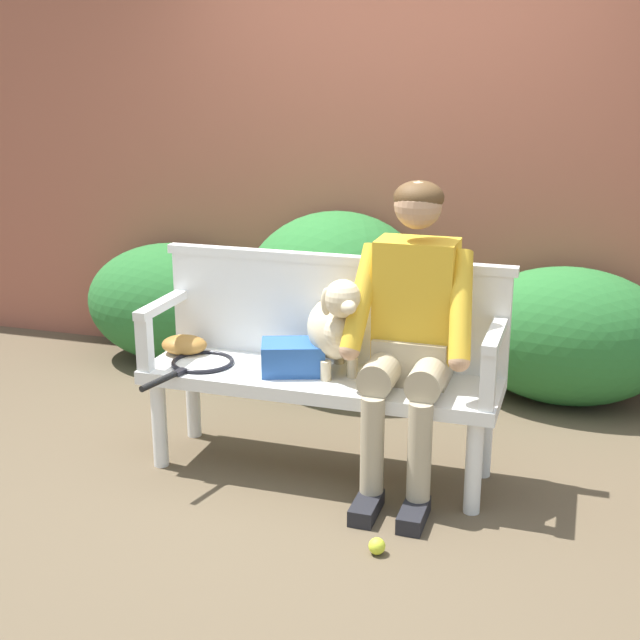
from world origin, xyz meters
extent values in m
plane|color=brown|center=(0.00, 0.00, 0.00)|extent=(40.00, 40.00, 0.00)
cube|color=#9E5642|center=(0.00, 1.62, 1.25)|extent=(8.00, 0.30, 2.50)
ellipsoid|color=#286B2D|center=(1.03, 1.22, 0.38)|extent=(1.14, 0.73, 0.76)
ellipsoid|color=#286B2D|center=(-0.29, 1.22, 0.50)|extent=(1.11, 1.08, 1.00)
ellipsoid|color=#286B2D|center=(-1.36, 1.22, 0.37)|extent=(1.12, 0.83, 0.74)
cube|color=white|center=(0.00, 0.00, 0.45)|extent=(1.61, 0.47, 0.06)
cylinder|color=white|center=(-0.72, -0.18, 0.21)|extent=(0.07, 0.07, 0.42)
cylinder|color=white|center=(0.72, -0.18, 0.21)|extent=(0.07, 0.07, 0.42)
cylinder|color=white|center=(-0.72, 0.18, 0.21)|extent=(0.07, 0.07, 0.42)
cylinder|color=white|center=(0.72, 0.18, 0.21)|extent=(0.07, 0.07, 0.42)
cube|color=white|center=(0.00, 0.21, 0.71)|extent=(1.61, 0.05, 0.46)
cube|color=white|center=(0.00, 0.21, 0.96)|extent=(1.65, 0.06, 0.04)
cube|color=white|center=(-0.76, -0.20, 0.60)|extent=(0.06, 0.06, 0.24)
cube|color=white|center=(-0.76, 0.00, 0.74)|extent=(0.06, 0.47, 0.04)
cube|color=white|center=(0.76, -0.20, 0.60)|extent=(0.06, 0.06, 0.24)
cube|color=white|center=(0.76, 0.00, 0.74)|extent=(0.06, 0.47, 0.04)
cube|color=black|center=(0.31, -0.34, 0.04)|extent=(0.10, 0.24, 0.07)
cylinder|color=tan|center=(0.31, -0.26, 0.28)|extent=(0.10, 0.10, 0.43)
cylinder|color=tan|center=(0.31, -0.10, 0.56)|extent=(0.15, 0.31, 0.15)
cube|color=black|center=(0.51, -0.34, 0.04)|extent=(0.10, 0.24, 0.07)
cylinder|color=tan|center=(0.51, -0.26, 0.28)|extent=(0.10, 0.10, 0.43)
cylinder|color=tan|center=(0.51, -0.10, 0.56)|extent=(0.15, 0.31, 0.15)
cube|color=tan|center=(0.41, 0.05, 0.58)|extent=(0.32, 0.24, 0.20)
cube|color=gold|center=(0.41, 0.07, 0.84)|extent=(0.34, 0.22, 0.52)
cylinder|color=gold|center=(0.20, -0.04, 0.86)|extent=(0.14, 0.32, 0.44)
sphere|color=tan|center=(0.18, -0.16, 0.66)|extent=(0.09, 0.09, 0.09)
cylinder|color=gold|center=(0.62, -0.04, 0.86)|extent=(0.14, 0.32, 0.44)
sphere|color=tan|center=(0.64, -0.16, 0.66)|extent=(0.09, 0.09, 0.09)
sphere|color=tan|center=(0.41, 0.05, 1.25)|extent=(0.20, 0.20, 0.20)
ellipsoid|color=#51381E|center=(0.41, 0.06, 1.28)|extent=(0.21, 0.21, 0.14)
cylinder|color=beige|center=(0.05, -0.07, 0.52)|extent=(0.05, 0.05, 0.09)
cylinder|color=beige|center=(0.15, 0.00, 0.52)|extent=(0.05, 0.05, 0.09)
cylinder|color=beige|center=(-0.06, 0.09, 0.52)|extent=(0.05, 0.05, 0.09)
cylinder|color=beige|center=(0.04, 0.16, 0.52)|extent=(0.05, 0.05, 0.09)
ellipsoid|color=beige|center=(0.05, 0.04, 0.67)|extent=(0.36, 0.39, 0.26)
sphere|color=beige|center=(0.11, -0.05, 0.70)|extent=(0.15, 0.15, 0.15)
sphere|color=beige|center=(0.13, -0.08, 0.85)|extent=(0.16, 0.16, 0.16)
ellipsoid|color=beige|center=(0.17, -0.14, 0.84)|extent=(0.11, 0.12, 0.06)
ellipsoid|color=beige|center=(0.06, -0.11, 0.84)|extent=(0.06, 0.06, 0.12)
ellipsoid|color=beige|center=(0.18, -0.03, 0.84)|extent=(0.06, 0.06, 0.12)
sphere|color=beige|center=(-0.04, 0.17, 0.73)|extent=(0.08, 0.08, 0.08)
torus|color=black|center=(-0.55, -0.05, 0.49)|extent=(0.35, 0.35, 0.02)
cylinder|color=silver|center=(-0.55, -0.05, 0.48)|extent=(0.25, 0.25, 0.00)
cube|color=black|center=(-0.59, -0.21, 0.49)|extent=(0.05, 0.08, 0.02)
cylinder|color=black|center=(-0.62, -0.34, 0.49)|extent=(0.08, 0.22, 0.03)
ellipsoid|color=#9E6B2D|center=(-0.70, 0.06, 0.52)|extent=(0.23, 0.19, 0.09)
cube|color=#2856A3|center=(-0.12, -0.02, 0.55)|extent=(0.33, 0.28, 0.14)
sphere|color=#CCDB33|center=(0.42, -0.61, 0.03)|extent=(0.07, 0.07, 0.07)
camera|label=1|loc=(1.10, -3.45, 1.81)|focal=48.32mm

